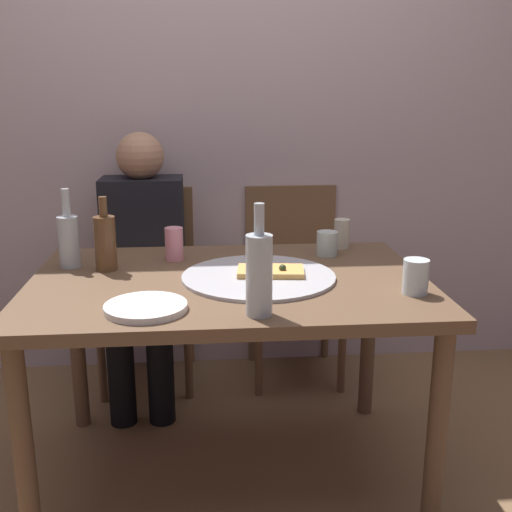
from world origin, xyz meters
TOP-DOWN VIEW (x-y plane):
  - ground_plane at (0.00, 0.00)m, footprint 8.00×8.00m
  - back_wall at (0.00, 1.02)m, footprint 6.00×0.10m
  - dining_table at (0.00, 0.00)m, footprint 1.31×0.89m
  - pizza_tray at (0.10, -0.01)m, footprint 0.51×0.51m
  - pizza_slice_last at (0.14, 0.01)m, footprint 0.23×0.15m
  - wine_bottle at (0.07, -0.35)m, footprint 0.07×0.07m
  - beer_bottle at (-0.55, 0.19)m, footprint 0.07×0.07m
  - water_bottle at (-0.42, 0.14)m, footprint 0.07×0.07m
  - tumbler_near at (0.46, 0.37)m, footprint 0.06×0.06m
  - tumbler_far at (0.56, -0.21)m, footprint 0.08×0.08m
  - wine_glass at (0.38, 0.26)m, footprint 0.08×0.08m
  - soda_can at (-0.19, 0.24)m, footprint 0.07×0.07m
  - plate_stack at (-0.25, -0.29)m, footprint 0.24×0.24m
  - chair_left at (-0.35, 0.85)m, footprint 0.44×0.44m
  - chair_right at (0.34, 0.85)m, footprint 0.44×0.44m
  - guest_in_sweater at (-0.35, 0.70)m, footprint 0.36×0.56m

SIDE VIEW (x-z plane):
  - ground_plane at x=0.00m, z-range 0.00..0.00m
  - chair_left at x=-0.35m, z-range 0.06..0.96m
  - chair_right at x=0.34m, z-range 0.06..0.96m
  - guest_in_sweater at x=-0.35m, z-range 0.06..1.23m
  - dining_table at x=0.00m, z-range 0.28..1.02m
  - pizza_tray at x=0.10m, z-range 0.74..0.75m
  - plate_stack at x=-0.25m, z-range 0.74..0.76m
  - pizza_slice_last at x=0.14m, z-range 0.74..0.79m
  - wine_glass at x=0.38m, z-range 0.74..0.83m
  - tumbler_far at x=0.56m, z-range 0.74..0.85m
  - tumbler_near at x=0.46m, z-range 0.74..0.85m
  - soda_can at x=-0.19m, z-range 0.74..0.86m
  - beer_bottle at x=-0.55m, z-range 0.70..0.98m
  - water_bottle at x=-0.42m, z-range 0.71..0.97m
  - wine_bottle at x=0.07m, z-range 0.70..1.02m
  - back_wall at x=0.00m, z-range 0.00..2.60m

